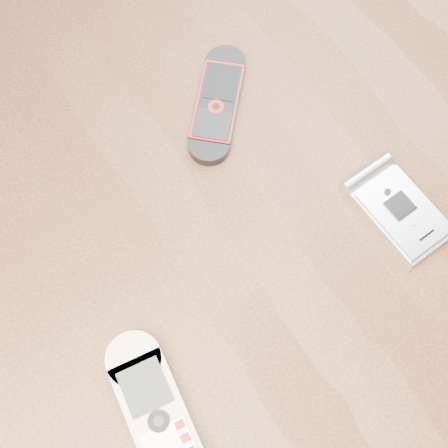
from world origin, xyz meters
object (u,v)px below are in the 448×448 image
table (220,264)px  nokia_black_red (217,103)px  nokia_white (157,415)px  motorola_razr (400,211)px

table → nokia_black_red: size_ratio=8.78×
table → nokia_white: bearing=-140.3°
nokia_white → nokia_black_red: nokia_white is taller
table → nokia_white: (-0.13, -0.11, 0.11)m
table → motorola_razr: motorola_razr is taller
table → nokia_black_red: bearing=57.9°
table → motorola_razr: 0.20m
nokia_black_red → motorola_razr: bearing=-24.7°
nokia_white → motorola_razr: (0.29, 0.03, -0.00)m
table → motorola_razr: bearing=-27.6°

